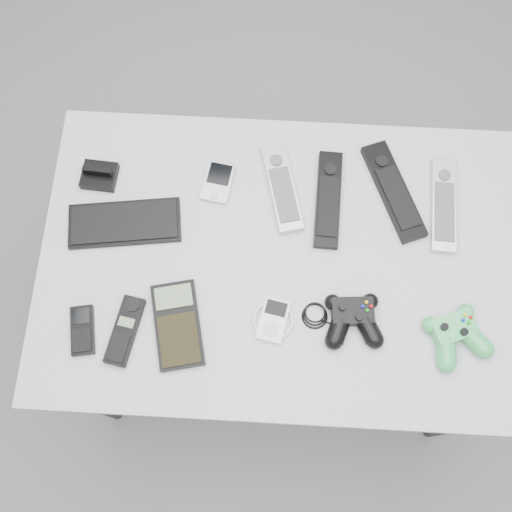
# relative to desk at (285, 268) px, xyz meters

# --- Properties ---
(floor) EXTENTS (3.50, 3.50, 0.00)m
(floor) POSITION_rel_desk_xyz_m (-0.01, 0.08, -0.68)
(floor) COLOR gray
(floor) RESTS_ON ground
(desk) EXTENTS (1.12, 0.72, 0.75)m
(desk) POSITION_rel_desk_xyz_m (0.00, 0.00, 0.00)
(desk) COLOR #949396
(desk) RESTS_ON floor
(pda_keyboard) EXTENTS (0.27, 0.14, 0.02)m
(pda_keyboard) POSITION_rel_desk_xyz_m (-0.38, 0.06, 0.07)
(pda_keyboard) COLOR black
(pda_keyboard) RESTS_ON desk
(dock_bracket) EXTENTS (0.09, 0.08, 0.04)m
(dock_bracket) POSITION_rel_desk_xyz_m (-0.45, 0.18, 0.09)
(dock_bracket) COLOR black
(dock_bracket) RESTS_ON desk
(pda) EXTENTS (0.08, 0.11, 0.02)m
(pda) POSITION_rel_desk_xyz_m (-0.17, 0.18, 0.07)
(pda) COLOR #A7A6AD
(pda) RESTS_ON desk
(remote_silver_a) EXTENTS (0.11, 0.23, 0.02)m
(remote_silver_a) POSITION_rel_desk_xyz_m (-0.02, 0.17, 0.08)
(remote_silver_a) COLOR #A7A6AD
(remote_silver_a) RESTS_ON desk
(remote_black_a) EXTENTS (0.06, 0.24, 0.02)m
(remote_black_a) POSITION_rel_desk_xyz_m (0.09, 0.15, 0.08)
(remote_black_a) COLOR black
(remote_black_a) RESTS_ON desk
(remote_black_b) EXTENTS (0.15, 0.26, 0.02)m
(remote_black_b) POSITION_rel_desk_xyz_m (0.24, 0.18, 0.08)
(remote_black_b) COLOR black
(remote_black_b) RESTS_ON desk
(remote_silver_b) EXTENTS (0.07, 0.24, 0.02)m
(remote_silver_b) POSITION_rel_desk_xyz_m (0.36, 0.15, 0.08)
(remote_silver_b) COLOR #AFAFB6
(remote_silver_b) RESTS_ON desk
(mobile_phone) EXTENTS (0.07, 0.11, 0.02)m
(mobile_phone) POSITION_rel_desk_xyz_m (-0.43, -0.19, 0.07)
(mobile_phone) COLOR black
(mobile_phone) RESTS_ON desk
(cordless_handset) EXTENTS (0.07, 0.16, 0.02)m
(cordless_handset) POSITION_rel_desk_xyz_m (-0.34, -0.19, 0.08)
(cordless_handset) COLOR black
(cordless_handset) RESTS_ON desk
(calculator) EXTENTS (0.14, 0.21, 0.02)m
(calculator) POSITION_rel_desk_xyz_m (-0.23, -0.17, 0.07)
(calculator) COLOR black
(calculator) RESTS_ON desk
(mp3_player) EXTENTS (0.11, 0.11, 0.02)m
(mp3_player) POSITION_rel_desk_xyz_m (-0.02, -0.15, 0.07)
(mp3_player) COLOR white
(mp3_player) RESTS_ON desk
(controller_black) EXTENTS (0.22, 0.15, 0.04)m
(controller_black) POSITION_rel_desk_xyz_m (0.15, -0.13, 0.09)
(controller_black) COLOR black
(controller_black) RESTS_ON desk
(controller_green) EXTENTS (0.17, 0.18, 0.04)m
(controller_green) POSITION_rel_desk_xyz_m (0.37, -0.16, 0.09)
(controller_green) COLOR green
(controller_green) RESTS_ON desk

